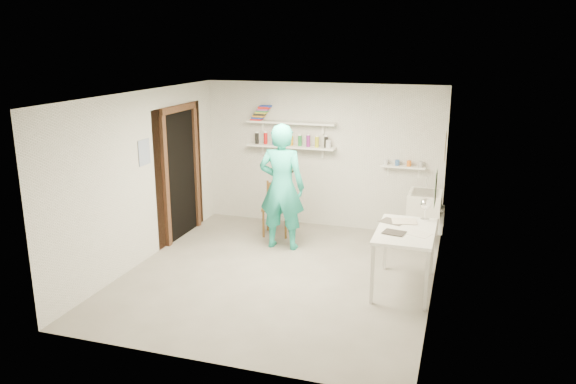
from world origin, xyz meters
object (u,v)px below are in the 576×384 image
(wooden_chair, at_px, (277,208))
(work_table, at_px, (404,259))
(desk_lamp, at_px, (426,204))
(man, at_px, (282,187))
(belfast_sink, at_px, (425,202))
(wall_clock, at_px, (287,163))

(wooden_chair, relative_size, work_table, 0.77)
(work_table, relative_size, desk_lamp, 8.00)
(wooden_chair, relative_size, desk_lamp, 6.14)
(man, height_order, wooden_chair, man)
(work_table, distance_m, desk_lamp, 0.80)
(wooden_chair, height_order, work_table, wooden_chair)
(desk_lamp, bearing_deg, wooden_chair, 157.38)
(wooden_chair, xyz_separation_m, work_table, (2.19, -1.46, -0.06))
(belfast_sink, xyz_separation_m, desk_lamp, (0.08, -1.16, 0.30))
(wall_clock, bearing_deg, desk_lamp, -19.57)
(belfast_sink, bearing_deg, desk_lamp, -85.87)
(wall_clock, xyz_separation_m, wooden_chair, (-0.27, 0.31, -0.82))
(belfast_sink, distance_m, desk_lamp, 1.20)
(belfast_sink, xyz_separation_m, wooden_chair, (-2.30, -0.17, -0.25))
(belfast_sink, xyz_separation_m, wall_clock, (-2.03, -0.47, 0.57))
(man, height_order, work_table, man)
(belfast_sink, relative_size, work_table, 0.51)
(wall_clock, bearing_deg, work_table, -32.62)
(belfast_sink, height_order, wall_clock, wall_clock)
(belfast_sink, distance_m, wall_clock, 2.16)
(wall_clock, distance_m, work_table, 2.41)
(wooden_chair, bearing_deg, man, -70.78)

